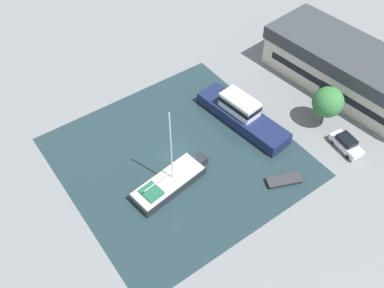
% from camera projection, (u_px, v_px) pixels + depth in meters
% --- Properties ---
extents(ground_plane, '(440.00, 440.00, 0.00)m').
position_uv_depth(ground_plane, '(179.00, 157.00, 50.75)').
color(ground_plane, gray).
extents(water_canal, '(25.75, 26.03, 0.01)m').
position_uv_depth(water_canal, '(179.00, 157.00, 50.75)').
color(water_canal, '#23383D').
rests_on(water_canal, ground).
extents(warehouse_building, '(24.12, 11.25, 5.90)m').
position_uv_depth(warehouse_building, '(350.00, 69.00, 56.99)').
color(warehouse_building, beige).
rests_on(warehouse_building, ground).
extents(quay_tree_near_building, '(3.82, 3.82, 5.60)m').
position_uv_depth(quay_tree_near_building, '(328.00, 102.00, 51.70)').
color(quay_tree_near_building, brown).
rests_on(quay_tree_near_building, ground).
extents(parked_car, '(4.49, 2.36, 1.71)m').
position_uv_depth(parked_car, '(346.00, 144.00, 51.01)').
color(parked_car, silver).
rests_on(parked_car, ground).
extents(sailboat_moored, '(4.32, 10.17, 10.99)m').
position_uv_depth(sailboat_moored, '(170.00, 182.00, 47.46)').
color(sailboat_moored, '#23282D').
rests_on(sailboat_moored, water_canal).
extents(motor_cruiser, '(13.54, 5.08, 3.60)m').
position_uv_depth(motor_cruiser, '(242.00, 114.00, 53.73)').
color(motor_cruiser, '#19234C').
rests_on(motor_cruiser, water_canal).
extents(small_dinghy, '(2.93, 4.29, 0.49)m').
position_uv_depth(small_dinghy, '(284.00, 180.00, 48.11)').
color(small_dinghy, '#23282D').
rests_on(small_dinghy, water_canal).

